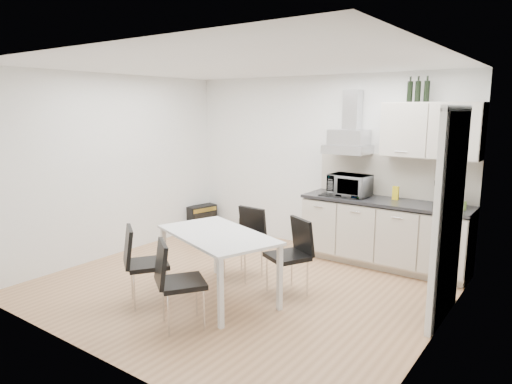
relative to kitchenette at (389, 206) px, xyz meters
The scene contains 15 objects.
ground 2.26m from the kitchenette, 124.41° to the right, with size 4.50×4.50×0.00m, color tan.
wall_back 1.30m from the kitchenette, 167.42° to the left, with size 4.50×0.10×2.60m, color white.
wall_front 3.95m from the kitchenette, 107.65° to the right, with size 4.50×0.10×2.60m, color white.
wall_left 3.88m from the kitchenette, 153.23° to the right, with size 0.10×4.00×2.60m, color white.
wall_right 2.09m from the kitchenette, 58.53° to the right, with size 0.10×4.00×2.60m, color white.
ceiling 2.75m from the kitchenette, 124.41° to the right, with size 4.50×4.50×0.00m, color white.
doorway 1.58m from the kitchenette, 49.23° to the right, with size 0.08×1.04×2.10m, color white.
kitchenette is the anchor object (origin of this frame).
dining_table 2.44m from the kitchenette, 119.15° to the right, with size 1.63×1.26×0.75m.
chair_far_left 2.03m from the kitchenette, 131.97° to the right, with size 0.44×0.50×0.88m, color black, non-canonical shape.
chair_far_right 1.75m from the kitchenette, 110.47° to the right, with size 0.44×0.50×0.88m, color black, non-canonical shape.
chair_near_left 3.22m from the kitchenette, 122.08° to the right, with size 0.44×0.50×0.88m, color black, non-canonical shape.
chair_near_right 3.07m from the kitchenette, 109.36° to the right, with size 0.44×0.50×0.88m, color black, non-canonical shape.
guitar_amp 3.36m from the kitchenette, behind, with size 0.34×0.56×0.44m.
floor_speaker 2.62m from the kitchenette, behind, with size 0.17×0.15×0.28m, color black.
Camera 1 is at (3.21, -4.14, 2.14)m, focal length 32.00 mm.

